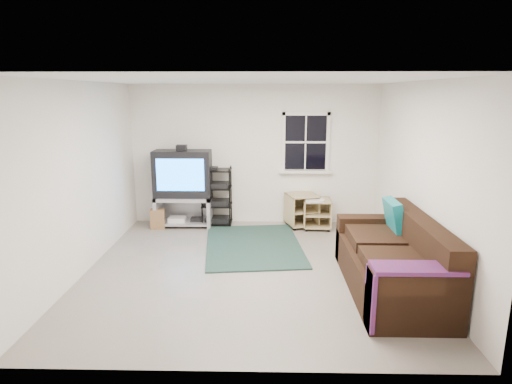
{
  "coord_description": "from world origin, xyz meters",
  "views": [
    {
      "loc": [
        0.2,
        -5.67,
        2.44
      ],
      "look_at": [
        0.07,
        0.4,
        1.03
      ],
      "focal_mm": 30.0,
      "sensor_mm": 36.0,
      "label": 1
    }
  ],
  "objects_px": {
    "sofa": "(394,263)",
    "tv_unit": "(183,182)",
    "av_rack": "(217,200)",
    "side_table_right": "(317,211)",
    "side_table_left": "(301,209)"
  },
  "relations": [
    {
      "from": "tv_unit",
      "to": "sofa",
      "type": "relative_size",
      "value": 0.68
    },
    {
      "from": "av_rack",
      "to": "side_table_right",
      "type": "distance_m",
      "value": 1.87
    },
    {
      "from": "av_rack",
      "to": "side_table_right",
      "type": "bearing_deg",
      "value": -4.63
    },
    {
      "from": "side_table_right",
      "to": "tv_unit",
      "type": "bearing_deg",
      "value": 177.91
    },
    {
      "from": "side_table_left",
      "to": "av_rack",
      "type": "bearing_deg",
      "value": 179.27
    },
    {
      "from": "av_rack",
      "to": "sofa",
      "type": "distance_m",
      "value": 3.69
    },
    {
      "from": "tv_unit",
      "to": "side_table_right",
      "type": "relative_size",
      "value": 2.67
    },
    {
      "from": "tv_unit",
      "to": "side_table_right",
      "type": "distance_m",
      "value": 2.52
    },
    {
      "from": "sofa",
      "to": "tv_unit",
      "type": "bearing_deg",
      "value": 139.95
    },
    {
      "from": "side_table_right",
      "to": "av_rack",
      "type": "bearing_deg",
      "value": 175.37
    },
    {
      "from": "av_rack",
      "to": "side_table_left",
      "type": "bearing_deg",
      "value": -0.73
    },
    {
      "from": "tv_unit",
      "to": "av_rack",
      "type": "relative_size",
      "value": 1.38
    },
    {
      "from": "sofa",
      "to": "side_table_left",
      "type": "bearing_deg",
      "value": 109.5
    },
    {
      "from": "av_rack",
      "to": "side_table_right",
      "type": "height_order",
      "value": "av_rack"
    },
    {
      "from": "tv_unit",
      "to": "sofa",
      "type": "bearing_deg",
      "value": -40.05
    }
  ]
}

